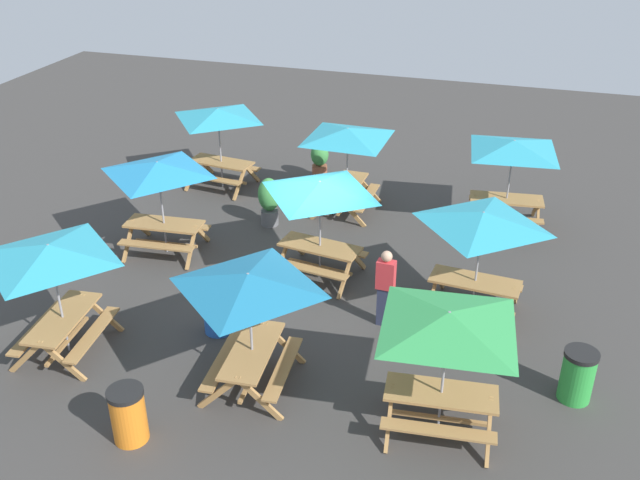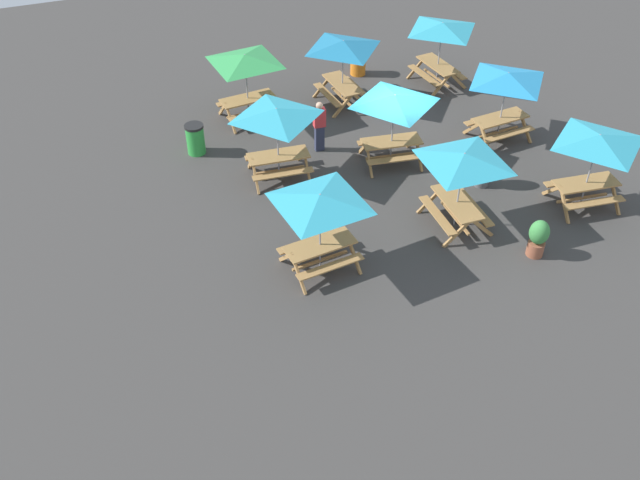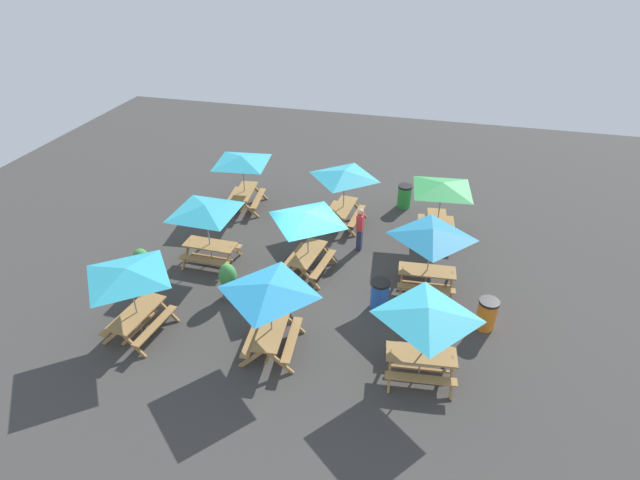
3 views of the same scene
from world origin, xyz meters
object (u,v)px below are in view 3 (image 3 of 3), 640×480
Objects in this scene: picnic_table_0 at (308,221)px; trash_bin_orange at (487,314)px; picnic_table_2 at (206,213)px; picnic_table_6 at (128,278)px; picnic_table_5 at (427,318)px; potted_plant_1 at (228,280)px; picnic_table_1 at (242,163)px; trash_bin_green at (404,196)px; potted_plant_0 at (142,262)px; picnic_table_3 at (432,238)px; picnic_table_8 at (269,293)px; trash_bin_blue at (380,295)px; picnic_table_4 at (344,178)px; person_standing at (360,228)px; picnic_table_7 at (442,190)px.

picnic_table_0 reaches higher than trash_bin_orange.
picnic_table_2 and picnic_table_6 have the same top height.
picnic_table_5 reaches higher than potted_plant_1.
picnic_table_1 is 2.87× the size of trash_bin_green.
picnic_table_5 and picnic_table_6 have the same top height.
potted_plant_0 is at bearing 91.18° from trash_bin_orange.
picnic_table_3 is at bearing -81.85° from picnic_table_0.
picnic_table_8 is at bearing -5.44° from picnic_table_5.
potted_plant_0 reaches higher than trash_bin_blue.
potted_plant_0 is (2.13, 9.35, -1.41)m from picnic_table_5.
picnic_table_0 and picnic_table_1 have the same top height.
picnic_table_4 and picnic_table_6 have the same top height.
picnic_table_6 reaches higher than person_standing.
picnic_table_7 is at bearing 19.67° from trash_bin_orange.
picnic_table_4 is (3.46, 3.46, 0.00)m from picnic_table_3.
person_standing is at bearing -63.04° from potted_plant_0.
picnic_table_1 reaches higher than person_standing.
picnic_table_3 is (-0.02, -3.95, 0.00)m from picnic_table_0.
picnic_table_7 is at bearing -62.29° from potted_plant_0.
potted_plant_0 is at bearing 111.93° from picnic_table_7.
picnic_table_4 reaches higher than potted_plant_1.
picnic_table_7 is 10.70m from potted_plant_0.
picnic_table_0 is 1.40× the size of person_standing.
picnic_table_4 is 8.74m from picnic_table_6.
picnic_table_6 is 0.83× the size of picnic_table_7.
picnic_table_3 is 9.48m from potted_plant_0.
picnic_table_2 and picnic_table_8 have the same top height.
picnic_table_7 is (7.06, -0.04, 0.00)m from picnic_table_5.
person_standing is at bearing -40.05° from picnic_table_3.
potted_plant_0 is at bearing 62.73° from picnic_table_8.
picnic_table_1 is at bearing 51.64° from trash_bin_blue.
person_standing is (3.07, 1.19, 0.39)m from trash_bin_blue.
picnic_table_7 is (3.32, -0.15, 0.00)m from picnic_table_3.
picnic_table_2 is 2.62× the size of potted_plant_0.
trash_bin_blue is 0.59× the size of person_standing.
picnic_table_0 is 0.83× the size of picnic_table_1.
person_standing is (3.42, -6.72, 0.31)m from potted_plant_0.
picnic_table_6 reaches higher than trash_bin_green.
picnic_table_6 reaches higher than trash_bin_blue.
picnic_table_7 reaches higher than trash_bin_orange.
picnic_table_1 is at bearing 21.53° from picnic_table_8.
picnic_table_1 and picnic_table_8 have the same top height.
trash_bin_green is at bearing -17.64° from picnic_table_0.
picnic_table_1 is 4.24m from picnic_table_4.
picnic_table_1 reaches higher than potted_plant_1.
picnic_table_6 is at bearing 84.08° from picnic_table_2.
picnic_table_6 is 1.40× the size of person_standing.
picnic_table_0 is at bearing -48.99° from picnic_table_5.
trash_bin_blue is at bearing -107.73° from picnic_table_0.
picnic_table_0 is at bearing -36.82° from picnic_table_6.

